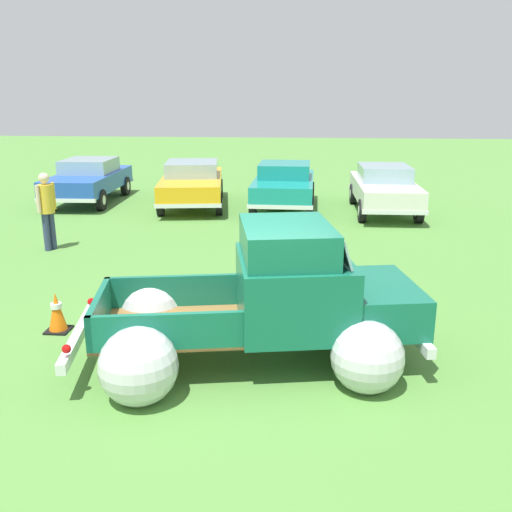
{
  "coord_description": "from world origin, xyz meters",
  "views": [
    {
      "loc": [
        0.75,
        -7.07,
        3.58
      ],
      "look_at": [
        0.0,
        1.7,
        1.01
      ],
      "focal_mm": 39.48,
      "sensor_mm": 36.0,
      "label": 1
    }
  ],
  "objects": [
    {
      "name": "show_car_0",
      "position": [
        -6.46,
        11.27,
        0.78
      ],
      "size": [
        1.99,
        4.41,
        1.43
      ],
      "rotation": [
        0.0,
        0.0,
        -1.54
      ],
      "color": "black",
      "rests_on": "ground"
    },
    {
      "name": "lane_cone_1",
      "position": [
        -3.01,
        0.73,
        0.31
      ],
      "size": [
        0.36,
        0.36,
        0.63
      ],
      "color": "black",
      "rests_on": "ground"
    },
    {
      "name": "ground_plane",
      "position": [
        0.0,
        0.0,
        0.0
      ],
      "size": [
        80.0,
        80.0,
        0.0
      ],
      "primitive_type": "plane",
      "color": "#548C3D"
    },
    {
      "name": "show_car_3",
      "position": [
        3.21,
        10.33,
        0.78
      ],
      "size": [
        1.84,
        4.38,
        1.43
      ],
      "rotation": [
        0.0,
        0.0,
        -1.56
      ],
      "color": "black",
      "rests_on": "ground"
    },
    {
      "name": "spectator_0",
      "position": [
        -5.17,
        5.29,
        1.05
      ],
      "size": [
        0.45,
        0.52,
        1.82
      ],
      "rotation": [
        0.0,
        0.0,
        2.72
      ],
      "color": "navy",
      "rests_on": "ground"
    },
    {
      "name": "show_car_1",
      "position": [
        -2.86,
        10.85,
        0.79
      ],
      "size": [
        2.54,
        4.8,
        1.43
      ],
      "rotation": [
        0.0,
        0.0,
        -1.43
      ],
      "color": "black",
      "rests_on": "ground"
    },
    {
      "name": "vintage_pickup_truck",
      "position": [
        0.38,
        0.07,
        0.76
      ],
      "size": [
        4.88,
        3.38,
        1.96
      ],
      "rotation": [
        0.0,
        0.0,
        0.18
      ],
      "color": "black",
      "rests_on": "ground"
    },
    {
      "name": "show_car_2",
      "position": [
        0.13,
        10.71,
        0.78
      ],
      "size": [
        1.96,
        4.22,
        1.43
      ],
      "rotation": [
        0.0,
        0.0,
        -1.59
      ],
      "color": "black",
      "rests_on": "ground"
    }
  ]
}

